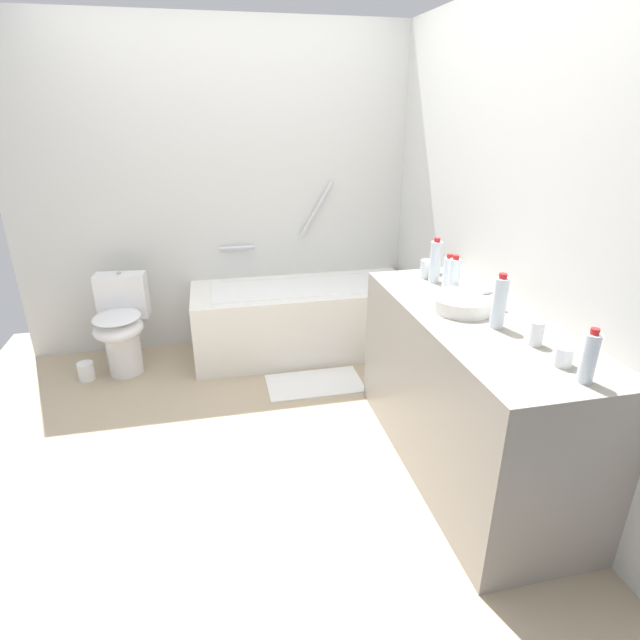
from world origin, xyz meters
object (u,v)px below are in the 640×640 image
at_px(water_bottle_3, 454,277).
at_px(drinking_glass_2, 563,356).
at_px(bathtub, 304,317).
at_px(water_bottle_2, 448,273).
at_px(drinking_glass_1, 426,269).
at_px(water_bottle_0, 435,261).
at_px(toilet, 121,326).
at_px(bath_mat, 315,383).
at_px(sink_basin, 461,303).
at_px(water_bottle_1, 499,302).
at_px(water_bottle_4, 589,357).
at_px(toilet_paper_roll, 86,371).
at_px(drinking_glass_3, 435,265).
at_px(sink_faucet, 495,300).
at_px(drinking_glass_0, 536,333).

relative_size(water_bottle_3, drinking_glass_2, 2.85).
height_order(bathtub, water_bottle_2, bathtub).
distance_m(water_bottle_2, drinking_glass_1, 0.23).
bearing_deg(water_bottle_0, toilet, 153.20).
bearing_deg(bath_mat, sink_basin, -58.35).
bearing_deg(bathtub, water_bottle_0, -60.28).
height_order(water_bottle_1, water_bottle_4, water_bottle_1).
distance_m(drinking_glass_2, bath_mat, 1.88).
bearing_deg(drinking_glass_2, drinking_glass_1, 93.56).
relative_size(toilet, bath_mat, 1.07).
xyz_separation_m(sink_basin, drinking_glass_2, (0.11, -0.62, 0.00)).
distance_m(drinking_glass_2, toilet_paper_roll, 3.06).
distance_m(water_bottle_4, drinking_glass_1, 1.27).
bearing_deg(drinking_glass_3, drinking_glass_2, -90.57).
height_order(sink_faucet, bath_mat, sink_faucet).
distance_m(water_bottle_2, drinking_glass_2, 0.92).
bearing_deg(water_bottle_3, drinking_glass_3, 79.77).
xyz_separation_m(water_bottle_2, drinking_glass_2, (0.04, -0.92, -0.05)).
distance_m(water_bottle_4, drinking_glass_3, 1.34).
bearing_deg(drinking_glass_3, sink_basin, -101.63).
relative_size(water_bottle_3, bath_mat, 0.33).
height_order(sink_basin, water_bottle_1, water_bottle_1).
bearing_deg(water_bottle_3, drinking_glass_0, -84.26).
distance_m(water_bottle_0, drinking_glass_2, 1.07).
xyz_separation_m(bathtub, sink_faucet, (0.71, -1.45, 0.61)).
relative_size(water_bottle_0, toilet_paper_roll, 1.96).
xyz_separation_m(toilet, water_bottle_1, (1.90, -1.63, 0.63)).
xyz_separation_m(water_bottle_3, drinking_glass_3, (0.07, 0.39, -0.05)).
height_order(water_bottle_1, drinking_glass_0, water_bottle_1).
distance_m(water_bottle_0, water_bottle_2, 0.15).
xyz_separation_m(bathtub, water_bottle_0, (0.58, -1.01, 0.69)).
bearing_deg(bath_mat, drinking_glass_2, -66.43).
relative_size(water_bottle_0, water_bottle_2, 1.28).
xyz_separation_m(water_bottle_1, drinking_glass_2, (0.05, -0.39, -0.08)).
distance_m(water_bottle_0, water_bottle_1, 0.67).
bearing_deg(drinking_glass_3, bathtub, 126.88).
relative_size(drinking_glass_2, toilet_paper_roll, 0.60).
bearing_deg(water_bottle_0, water_bottle_2, -84.51).
xyz_separation_m(water_bottle_4, drinking_glass_2, (0.00, 0.13, -0.06)).
bearing_deg(water_bottle_2, sink_faucet, -68.64).
bearing_deg(toilet, bathtub, 97.40).
xyz_separation_m(sink_faucet, drinking_glass_1, (-0.14, 0.52, 0.02)).
xyz_separation_m(drinking_glass_0, bath_mat, (-0.67, 1.33, -0.91)).
bearing_deg(bath_mat, water_bottle_3, -49.00).
xyz_separation_m(bathtub, drinking_glass_3, (0.65, -0.86, 0.62)).
bearing_deg(drinking_glass_3, water_bottle_2, -100.68).
relative_size(toilet, drinking_glass_3, 7.09).
distance_m(bathtub, drinking_glass_2, 2.25).
bearing_deg(drinking_glass_3, water_bottle_1, -94.56).
distance_m(water_bottle_2, drinking_glass_0, 0.74).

